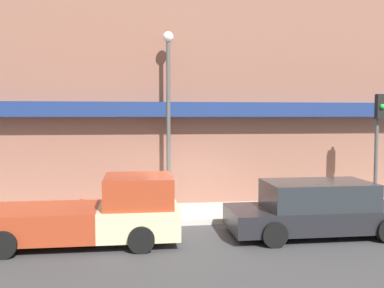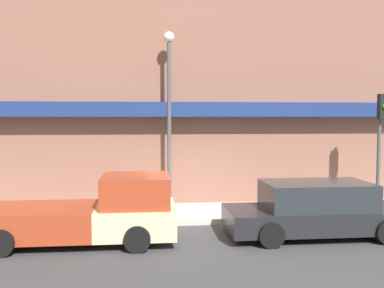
{
  "view_description": "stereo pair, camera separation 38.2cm",
  "coord_description": "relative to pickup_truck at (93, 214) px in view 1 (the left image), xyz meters",
  "views": [
    {
      "loc": [
        -1.59,
        -12.4,
        3.24
      ],
      "look_at": [
        0.15,
        1.01,
        2.36
      ],
      "focal_mm": 40.0,
      "sensor_mm": 36.0,
      "label": 1
    },
    {
      "loc": [
        -1.21,
        -12.44,
        3.24
      ],
      "look_at": [
        0.15,
        1.01,
        2.36
      ],
      "focal_mm": 40.0,
      "sensor_mm": 36.0,
      "label": 2
    }
  ],
  "objects": [
    {
      "name": "sidewalk",
      "position": [
        2.71,
        2.68,
        -0.67
      ],
      "size": [
        36.0,
        2.53,
        0.16
      ],
      "color": "#B7B2A8",
      "rests_on": "ground"
    },
    {
      "name": "ground_plane",
      "position": [
        2.71,
        1.41,
        -0.75
      ],
      "size": [
        80.0,
        80.0,
        0.0
      ],
      "primitive_type": "plane",
      "color": "#38383A"
    },
    {
      "name": "traffic_light",
      "position": [
        8.92,
        2.02,
        2.02
      ],
      "size": [
        0.28,
        0.42,
        3.79
      ],
      "color": "#4C4C4C",
      "rests_on": "sidewalk"
    },
    {
      "name": "street_lamp",
      "position": [
        2.18,
        3.35,
        3.07
      ],
      "size": [
        0.36,
        0.36,
        5.88
      ],
      "color": "#4C4C4C",
      "rests_on": "sidewalk"
    },
    {
      "name": "building",
      "position": [
        2.69,
        5.42,
        3.96
      ],
      "size": [
        19.8,
        3.8,
        10.81
      ],
      "color": "brown",
      "rests_on": "ground"
    },
    {
      "name": "pickup_truck",
      "position": [
        0.0,
        0.0,
        0.0
      ],
      "size": [
        5.05,
        2.13,
        1.72
      ],
      "rotation": [
        0.0,
        0.0,
        0.01
      ],
      "color": "beige",
      "rests_on": "ground"
    },
    {
      "name": "fire_hydrant",
      "position": [
        -0.53,
        1.98,
        -0.28
      ],
      "size": [
        0.2,
        0.2,
        0.61
      ],
      "color": "red",
      "rests_on": "sidewalk"
    },
    {
      "name": "parked_car",
      "position": [
        6.0,
        0.0,
        -0.04
      ],
      "size": [
        4.88,
        2.09,
        1.47
      ],
      "rotation": [
        0.0,
        0.0,
        0.02
      ],
      "color": "black",
      "rests_on": "ground"
    }
  ]
}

